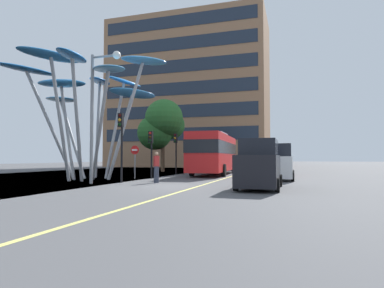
{
  "coord_description": "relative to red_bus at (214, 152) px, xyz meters",
  "views": [
    {
      "loc": [
        5.92,
        -15.32,
        1.42
      ],
      "look_at": [
        -1.65,
        9.18,
        2.5
      ],
      "focal_mm": 30.83,
      "sensor_mm": 36.0,
      "label": 1
    }
  ],
  "objects": [
    {
      "name": "leaf_sculpture",
      "position": [
        -6.55,
        -8.6,
        4.28
      ],
      "size": [
        11.38,
        10.73,
        8.05
      ],
      "color": "#9EA0A5",
      "rests_on": "ground"
    },
    {
      "name": "traffic_light_kerb_far",
      "position": [
        -2.9,
        -6.56,
        0.43
      ],
      "size": [
        0.28,
        0.42,
        3.25
      ],
      "color": "black",
      "rests_on": "ground"
    },
    {
      "name": "car_parked_near",
      "position": [
        4.93,
        -11.79,
        -0.87
      ],
      "size": [
        1.92,
        4.55,
        2.27
      ],
      "color": "black",
      "rests_on": "ground"
    },
    {
      "name": "car_side_street",
      "position": [
        5.09,
        6.13,
        -0.9
      ],
      "size": [
        1.99,
        4.34,
        2.2
      ],
      "color": "gray",
      "rests_on": "ground"
    },
    {
      "name": "tree_pavement_near",
      "position": [
        -6.68,
        4.59,
        2.94
      ],
      "size": [
        4.83,
        4.65,
        7.51
      ],
      "color": "brown",
      "rests_on": "ground"
    },
    {
      "name": "ground",
      "position": [
        -0.2,
        -11.97,
        -1.98
      ],
      "size": [
        120.0,
        240.0,
        0.1
      ],
      "color": "#4C4C4F"
    },
    {
      "name": "street_lamp",
      "position": [
        -3.8,
        -11.56,
        2.74
      ],
      "size": [
        1.83,
        0.44,
        7.25
      ],
      "color": "gray",
      "rests_on": "ground"
    },
    {
      "name": "no_entry_sign",
      "position": [
        -3.83,
        -7.13,
        -0.42
      ],
      "size": [
        0.6,
        0.12,
        2.25
      ],
      "color": "gray",
      "rests_on": "ground"
    },
    {
      "name": "pedestrian",
      "position": [
        -1.04,
        -9.92,
        -1.05
      ],
      "size": [
        0.34,
        0.34,
        1.75
      ],
      "color": "#2D3342",
      "rests_on": "ground"
    },
    {
      "name": "backdrop_building",
      "position": [
        -9.71,
        23.68,
        9.8
      ],
      "size": [
        24.85,
        11.88,
        23.46
      ],
      "color": "#936B4C",
      "rests_on": "ground"
    },
    {
      "name": "red_bus",
      "position": [
        0.0,
        0.0,
        0.0
      ],
      "size": [
        3.17,
        10.94,
        3.54
      ],
      "color": "red",
      "rests_on": "ground"
    },
    {
      "name": "car_parked_far",
      "position": [
        5.14,
        0.36,
        -0.96
      ],
      "size": [
        2.05,
        4.27,
        2.08
      ],
      "color": "maroon",
      "rests_on": "ground"
    },
    {
      "name": "traffic_light_kerb_near",
      "position": [
        -3.0,
        -10.49,
        0.94
      ],
      "size": [
        0.28,
        0.42,
        3.99
      ],
      "color": "black",
      "rests_on": "ground"
    },
    {
      "name": "traffic_light_island_mid",
      "position": [
        -3.26,
        -0.62,
        0.62
      ],
      "size": [
        0.28,
        0.42,
        3.51
      ],
      "color": "black",
      "rests_on": "ground"
    },
    {
      "name": "car_parked_mid",
      "position": [
        5.44,
        -5.28,
        -0.86
      ],
      "size": [
        2.08,
        4.31,
        2.31
      ],
      "color": "silver",
      "rests_on": "ground"
    }
  ]
}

